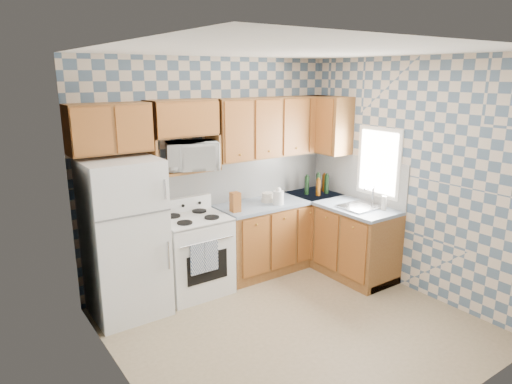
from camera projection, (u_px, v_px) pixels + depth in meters
floor at (294, 325)px, 4.68m from camera, size 3.40×3.40×0.00m
back_wall at (213, 171)px, 5.61m from camera, size 3.40×0.02×2.70m
right_wall at (410, 176)px, 5.28m from camera, size 0.02×3.20×2.70m
backsplash_back at (241, 178)px, 5.86m from camera, size 2.60×0.02×0.56m
backsplash_right at (357, 177)px, 5.95m from camera, size 0.02×1.60×0.56m
refrigerator at (124, 238)px, 4.75m from camera, size 0.75×0.70×1.68m
stove_body at (194, 255)px, 5.31m from camera, size 0.76×0.65×0.90m
cooktop at (192, 218)px, 5.20m from camera, size 0.76×0.65×0.02m
backguard at (181, 205)px, 5.39m from camera, size 0.76×0.08×0.17m
dish_towel_left at (197, 259)px, 4.94m from camera, size 0.17×0.02×0.35m
dish_towel_right at (211, 256)px, 5.03m from camera, size 0.17×0.02×0.35m
base_cabinets_back at (280, 234)px, 6.05m from camera, size 1.75×0.60×0.88m
base_cabinets_right at (338, 236)px, 5.98m from camera, size 0.60×1.60×0.88m
countertop_back at (281, 201)px, 5.93m from camera, size 1.77×0.63×0.04m
countertop_right at (339, 203)px, 5.86m from camera, size 0.63×1.60×0.04m
upper_cabinets_back at (275, 127)px, 5.81m from camera, size 1.75×0.33×0.74m
upper_cabinets_fridge at (109, 128)px, 4.60m from camera, size 0.82×0.33×0.50m
upper_cabinets_right at (326, 125)px, 6.05m from camera, size 0.33×0.70×0.74m
microwave_shelf at (184, 171)px, 5.19m from camera, size 0.80×0.33×0.03m
microwave at (192, 156)px, 5.14m from camera, size 0.67×0.55×0.32m
sink at (360, 207)px, 5.58m from camera, size 0.48×0.40×0.03m
window at (379, 162)px, 5.60m from camera, size 0.02×0.66×0.86m
bottle_0 at (318, 184)px, 6.19m from camera, size 0.06×0.06×0.28m
bottle_1 at (327, 184)px, 6.20m from camera, size 0.06×0.06×0.26m
bottle_2 at (324, 183)px, 6.31m from camera, size 0.06×0.06×0.24m
bottle_3 at (318, 188)px, 6.09m from camera, size 0.06×0.06×0.22m
bottle_4 at (307, 185)px, 6.16m from camera, size 0.06×0.06×0.25m
knife_block at (235, 202)px, 5.38m from camera, size 0.11×0.11×0.23m
electric_kettle at (278, 198)px, 5.68m from camera, size 0.14×0.14×0.17m
food_containers at (268, 197)px, 5.81m from camera, size 0.17×0.17×0.12m
soap_bottle at (384, 203)px, 5.45m from camera, size 0.06×0.06×0.17m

